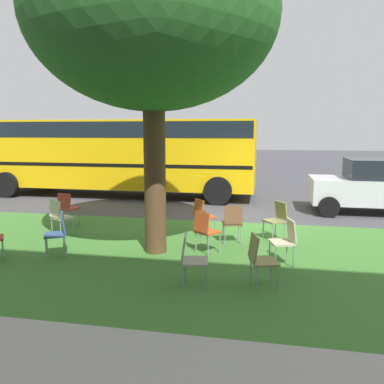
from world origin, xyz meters
The scene contains 15 objects.
ground centered at (0.00, 0.00, 0.00)m, with size 80.00×80.00×0.00m, color #424247.
grass_verge centered at (0.00, 3.20, 0.00)m, with size 48.00×6.00×0.01m, color #3D752D.
street_tree centered at (1.90, 3.07, 4.63)m, with size 4.82×4.82×6.43m.
chair_1 centered at (-0.60, 1.66, 0.52)m, with size 0.58×0.58×0.88m.
chair_2 centered at (-0.25, 4.58, 0.52)m, with size 0.52×0.51×0.88m.
chair_3 centered at (1.15, 1.60, 0.52)m, with size 0.59×0.59×0.88m.
chair_4 centered at (4.48, 2.36, 0.52)m, with size 0.56×0.56×0.88m.
chair_5 centered at (0.87, 2.98, 0.52)m, with size 0.58×0.58×0.88m.
chair_6 centered at (-0.71, 3.41, 0.52)m, with size 0.52×0.51×0.88m.
chair_7 centered at (0.84, 4.75, 0.52)m, with size 0.48×0.48×0.88m.
chair_8 centered at (4.83, 1.36, 0.52)m, with size 0.48×0.49×0.88m.
chair_9 centered at (0.38, 2.18, 0.52)m, with size 0.50×0.51×0.88m.
chair_10 centered at (3.74, 3.69, 0.52)m, with size 0.57×0.56×0.88m.
parked_car centered at (-3.60, -1.81, 0.84)m, with size 3.70×1.92×1.65m.
school_bus centered at (5.24, -3.46, 1.76)m, with size 10.40×2.80×2.88m.
Camera 1 is at (-0.27, 10.50, 2.51)m, focal length 35.80 mm.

